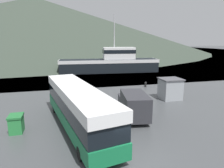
# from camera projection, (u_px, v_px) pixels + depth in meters

# --- Properties ---
(ground_plane) EXTENTS (400.00, 400.00, 0.00)m
(ground_plane) POSITION_uv_depth(u_px,v_px,m) (131.00, 159.00, 12.18)
(ground_plane) COLOR #424447
(water_surface) EXTENTS (240.00, 240.00, 0.00)m
(water_surface) POSITION_uv_depth(u_px,v_px,m) (67.00, 50.00, 143.78)
(water_surface) COLOR #475B6B
(water_surface) RESTS_ON ground
(hill_backdrop) EXTENTS (222.61, 222.61, 35.41)m
(hill_backdrop) POSITION_uv_depth(u_px,v_px,m) (36.00, 24.00, 137.52)
(hill_backdrop) COLOR #333D33
(hill_backdrop) RESTS_ON ground
(tour_bus) EXTENTS (5.07, 13.09, 3.43)m
(tour_bus) POSITION_uv_depth(u_px,v_px,m) (78.00, 106.00, 16.09)
(tour_bus) COLOR #146B3D
(tour_bus) RESTS_ON ground
(delivery_van) EXTENTS (2.89, 5.99, 2.40)m
(delivery_van) POSITION_uv_depth(u_px,v_px,m) (133.00, 104.00, 18.55)
(delivery_van) COLOR #2D2D33
(delivery_van) RESTS_ON ground
(fishing_boat) EXTENTS (22.14, 5.67, 12.43)m
(fishing_boat) POSITION_uv_depth(u_px,v_px,m) (111.00, 63.00, 44.51)
(fishing_boat) COLOR black
(fishing_boat) RESTS_ON water_surface
(storage_bin) EXTENTS (1.04, 1.32, 1.42)m
(storage_bin) POSITION_uv_depth(u_px,v_px,m) (16.00, 124.00, 15.55)
(storage_bin) COLOR #287F3D
(storage_bin) RESTS_ON ground
(dock_kiosk) EXTENTS (2.55, 2.38, 2.55)m
(dock_kiosk) POSITION_uv_depth(u_px,v_px,m) (170.00, 89.00, 24.31)
(dock_kiosk) COLOR #93999E
(dock_kiosk) RESTS_ON ground
(small_boat) EXTENTS (7.17, 4.52, 0.76)m
(small_boat) POSITION_uv_depth(u_px,v_px,m) (139.00, 65.00, 55.08)
(small_boat) COLOR black
(small_boat) RESTS_ON water_surface
(mooring_bollard) EXTENTS (0.35, 0.35, 0.81)m
(mooring_bollard) POSITION_uv_depth(u_px,v_px,m) (146.00, 84.00, 30.75)
(mooring_bollard) COLOR black
(mooring_bollard) RESTS_ON ground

